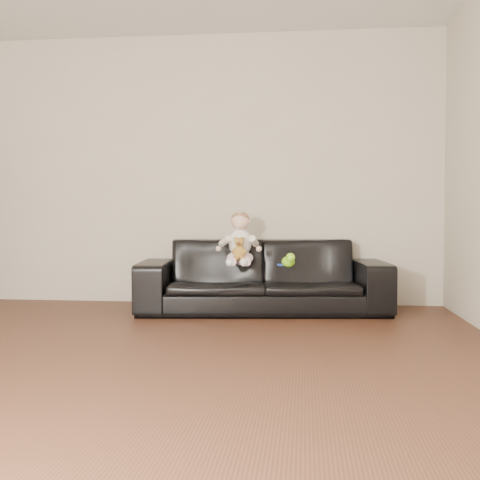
# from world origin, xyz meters

# --- Properties ---
(floor) EXTENTS (5.50, 5.50, 0.00)m
(floor) POSITION_xyz_m (0.00, 0.00, 0.00)
(floor) COLOR #472819
(floor) RESTS_ON ground
(wall_back) EXTENTS (5.00, 0.00, 5.00)m
(wall_back) POSITION_xyz_m (0.00, 2.75, 1.30)
(wall_back) COLOR beige
(wall_back) RESTS_ON ground
(sofa) EXTENTS (2.25, 1.06, 0.63)m
(sofa) POSITION_xyz_m (0.83, 2.25, 0.32)
(sofa) COLOR black
(sofa) RESTS_ON floor
(baby) EXTENTS (0.34, 0.41, 0.46)m
(baby) POSITION_xyz_m (0.64, 2.13, 0.62)
(baby) COLOR silver
(baby) RESTS_ON sofa
(teddy_bear) EXTENTS (0.13, 0.13, 0.19)m
(teddy_bear) POSITION_xyz_m (0.65, 1.99, 0.57)
(teddy_bear) COLOR olive
(teddy_bear) RESTS_ON sofa
(toy_green) EXTENTS (0.16, 0.17, 0.09)m
(toy_green) POSITION_xyz_m (1.07, 1.98, 0.46)
(toy_green) COLOR #84E01A
(toy_green) RESTS_ON sofa
(toy_rattle) EXTENTS (0.07, 0.07, 0.07)m
(toy_rattle) POSITION_xyz_m (1.06, 2.01, 0.45)
(toy_rattle) COLOR orange
(toy_rattle) RESTS_ON sofa
(toy_blue_disc) EXTENTS (0.12, 0.12, 0.01)m
(toy_blue_disc) POSITION_xyz_m (1.02, 2.15, 0.42)
(toy_blue_disc) COLOR blue
(toy_blue_disc) RESTS_ON sofa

